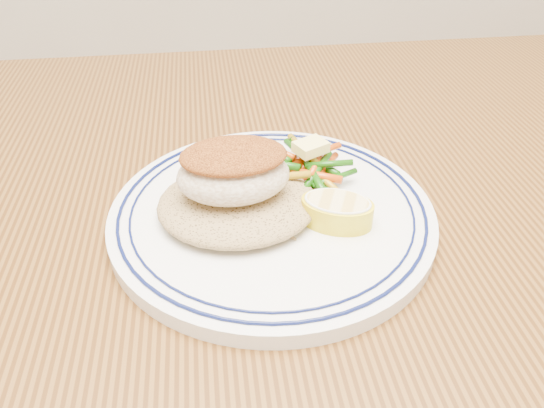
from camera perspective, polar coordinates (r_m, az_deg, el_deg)
The scene contains 7 objects.
dining_table at distance 0.57m, azimuth 3.16°, elevation -8.96°, with size 1.50×0.90×0.75m.
plate at distance 0.49m, azimuth -0.00°, elevation -1.00°, with size 0.30×0.30×0.02m.
rice_pilaf at distance 0.47m, azimuth -3.70°, elevation 0.42°, with size 0.14×0.13×0.03m, color olive.
fish_fillet at distance 0.45m, azimuth -4.18°, elevation 3.62°, with size 0.10×0.07×0.05m.
vegetable_pile at distance 0.52m, azimuth 3.31°, elevation 3.92°, with size 0.11×0.11×0.03m.
butter_pat at distance 0.51m, azimuth 4.19°, elevation 6.14°, with size 0.03×0.02×0.01m, color #FFEE7C.
lemon_wedge at distance 0.46m, azimuth 7.00°, elevation -0.67°, with size 0.08×0.08×0.02m.
Camera 1 is at (-0.08, -0.39, 1.05)m, focal length 35.00 mm.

